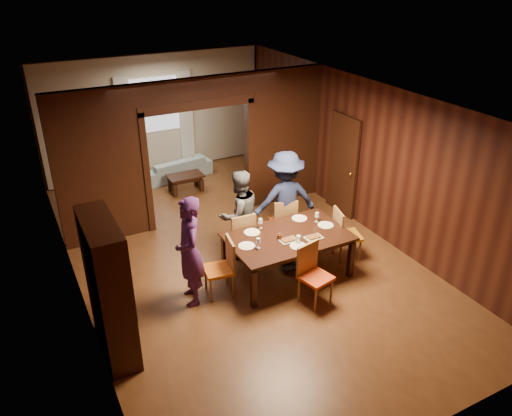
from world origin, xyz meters
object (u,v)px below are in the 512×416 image
chair_left (219,268)px  chair_far_r (282,221)px  person_navy (285,200)px  dining_table (287,255)px  chair_far_l (240,236)px  sofa (176,168)px  chair_near (316,276)px  coffee_table (186,183)px  person_purple (190,252)px  chair_right (348,234)px  person_grey (239,215)px  hutch (109,289)px

chair_left → chair_far_r: same height
person_navy → dining_table: 1.16m
dining_table → chair_far_l: (-0.51, 0.80, 0.10)m
sofa → chair_near: (0.27, -5.74, 0.23)m
dining_table → coffee_table: (-0.35, 4.00, -0.18)m
coffee_table → sofa: bearing=85.4°
dining_table → coffee_table: size_ratio=2.50×
person_navy → chair_far_r: bearing=-21.9°
person_purple → person_navy: bearing=120.2°
chair_far_l → chair_right: bearing=157.7°
chair_far_l → coffee_table: bearing=-89.4°
sofa → coffee_table: bearing=77.4°
person_navy → chair_far_l: 1.08m
sofa → chair_far_r: chair_far_r is taller
chair_right → chair_near: bearing=139.2°
sofa → chair_far_r: bearing=92.3°
chair_right → chair_far_l: same height
person_grey → chair_far_l: bearing=56.5°
chair_far_l → chair_far_r: same height
person_grey → chair_far_l: (-0.06, -0.14, -0.34)m
chair_right → person_purple: bearing=102.9°
chair_right → chair_near: size_ratio=1.00×
hutch → person_purple: bearing=22.3°
person_navy → coffee_table: bearing=-64.0°
chair_right → chair_near: 1.47m
dining_table → chair_left: bearing=178.7°
coffee_table → chair_far_l: size_ratio=0.82×
person_purple → chair_left: (0.45, -0.05, -0.41)m
person_grey → coffee_table: size_ratio=2.06×
dining_table → chair_left: size_ratio=2.06×
coffee_table → chair_far_r: chair_far_r is taller
chair_right → chair_near: (-1.22, -0.82, 0.00)m
person_purple → chair_near: size_ratio=1.84×
coffee_table → person_navy: bearing=-75.3°
person_grey → sofa: size_ratio=0.96×
sofa → chair_near: 5.75m
chair_near → hutch: bearing=159.5°
person_purple → person_grey: (1.25, 0.86, -0.07)m
person_grey → dining_table: person_grey is taller
sofa → chair_left: 4.95m
person_purple → coffee_table: (1.35, 3.93, -0.69)m
chair_far_l → hutch: bearing=30.3°
person_grey → chair_left: (-0.81, -0.90, -0.34)m
chair_right → hutch: size_ratio=0.48×
person_purple → chair_near: 1.98m
chair_near → hutch: (-3.02, 0.39, 0.52)m
coffee_table → chair_near: (0.34, -4.87, 0.28)m
chair_far_r → person_navy: bearing=160.1°
person_grey → person_navy: (0.92, -0.03, 0.10)m
person_navy → chair_right: size_ratio=1.90×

